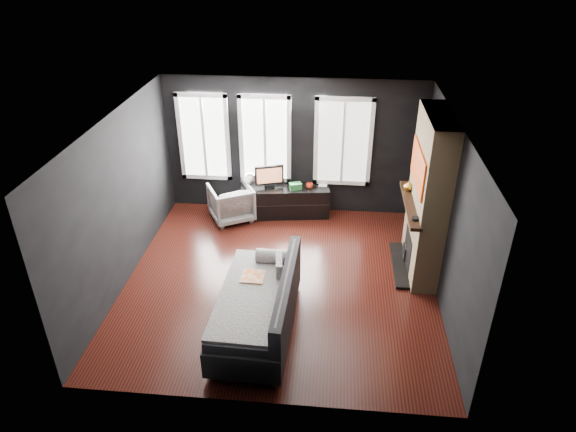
# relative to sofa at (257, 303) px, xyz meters

# --- Properties ---
(floor) EXTENTS (5.00, 5.00, 0.00)m
(floor) POSITION_rel_sofa_xyz_m (0.20, 1.20, -0.48)
(floor) COLOR black
(floor) RESTS_ON ground
(ceiling) EXTENTS (5.00, 5.00, 0.00)m
(ceiling) POSITION_rel_sofa_xyz_m (0.20, 1.20, 2.22)
(ceiling) COLOR white
(ceiling) RESTS_ON ground
(wall_back) EXTENTS (5.00, 0.02, 2.70)m
(wall_back) POSITION_rel_sofa_xyz_m (0.20, 3.70, 0.87)
(wall_back) COLOR black
(wall_back) RESTS_ON ground
(wall_left) EXTENTS (0.02, 5.00, 2.70)m
(wall_left) POSITION_rel_sofa_xyz_m (-2.30, 1.20, 0.87)
(wall_left) COLOR black
(wall_left) RESTS_ON ground
(wall_right) EXTENTS (0.02, 5.00, 2.70)m
(wall_right) POSITION_rel_sofa_xyz_m (2.70, 1.20, 0.87)
(wall_right) COLOR black
(wall_right) RESTS_ON ground
(windows) EXTENTS (4.00, 0.16, 1.76)m
(windows) POSITION_rel_sofa_xyz_m (-0.25, 3.66, 1.90)
(windows) COLOR white
(windows) RESTS_ON wall_back
(fireplace) EXTENTS (0.70, 1.62, 2.70)m
(fireplace) POSITION_rel_sofa_xyz_m (2.50, 1.80, 0.87)
(fireplace) COLOR #93724C
(fireplace) RESTS_ON floor
(sofa) EXTENTS (1.19, 2.26, 0.96)m
(sofa) POSITION_rel_sofa_xyz_m (0.00, 0.00, 0.00)
(sofa) COLOR #262528
(sofa) RESTS_ON floor
(stripe_pillow) EXTENTS (0.14, 0.39, 0.39)m
(stripe_pillow) POSITION_rel_sofa_xyz_m (0.26, 0.51, 0.21)
(stripe_pillow) COLOR gray
(stripe_pillow) RESTS_ON sofa
(armchair) EXTENTS (1.02, 1.00, 0.79)m
(armchair) POSITION_rel_sofa_xyz_m (-0.98, 3.15, -0.08)
(armchair) COLOR silver
(armchair) RESTS_ON floor
(media_console) EXTENTS (1.81, 0.78, 0.60)m
(media_console) POSITION_rel_sofa_xyz_m (0.05, 3.44, -0.18)
(media_console) COLOR black
(media_console) RESTS_ON floor
(monitor) EXTENTS (0.58, 0.29, 0.51)m
(monitor) POSITION_rel_sofa_xyz_m (-0.25, 3.41, 0.38)
(monitor) COLOR black
(monitor) RESTS_ON media_console
(desk_fan) EXTENTS (0.26, 0.26, 0.31)m
(desk_fan) POSITION_rel_sofa_xyz_m (-0.62, 3.37, 0.28)
(desk_fan) COLOR gray
(desk_fan) RESTS_ON media_console
(mug) EXTENTS (0.15, 0.13, 0.13)m
(mug) POSITION_rel_sofa_xyz_m (0.54, 3.43, 0.19)
(mug) COLOR red
(mug) RESTS_ON media_console
(book) EXTENTS (0.16, 0.02, 0.22)m
(book) POSITION_rel_sofa_xyz_m (0.72, 3.61, 0.24)
(book) COLOR beige
(book) RESTS_ON media_console
(storage_box) EXTENTS (0.27, 0.22, 0.13)m
(storage_box) POSITION_rel_sofa_xyz_m (0.27, 3.37, 0.19)
(storage_box) COLOR #276F34
(storage_box) RESTS_ON media_console
(mantel_vase) EXTENTS (0.21, 0.22, 0.17)m
(mantel_vase) POSITION_rel_sofa_xyz_m (2.25, 2.25, 0.83)
(mantel_vase) COLOR yellow
(mantel_vase) RESTS_ON fireplace
(mantel_clock) EXTENTS (0.15, 0.15, 0.04)m
(mantel_clock) POSITION_rel_sofa_xyz_m (2.25, 1.25, 0.77)
(mantel_clock) COLOR black
(mantel_clock) RESTS_ON fireplace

